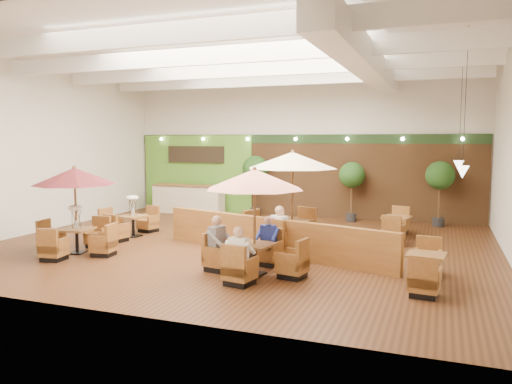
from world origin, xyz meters
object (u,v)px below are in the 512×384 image
at_px(topiary_1, 352,177).
at_px(diner_0, 240,249).
at_px(table_5, 396,228).
at_px(diner_4, 281,226).
at_px(topiary_0, 255,171).
at_px(service_counter, 188,199).
at_px(table_1, 255,201).
at_px(diner_3, 281,227).
at_px(booth_divider, 270,237).
at_px(table_3, 128,222).
at_px(topiary_2, 440,178).
at_px(diner_1, 268,235).
at_px(diner_2, 219,238).
at_px(table_0, 75,194).
at_px(table_2, 290,178).
at_px(table_4, 426,270).

xyz_separation_m(topiary_1, diner_0, (-0.78, -8.96, -0.89)).
distance_m(table_5, diner_4, 4.33).
height_order(topiary_0, diner_4, topiary_0).
relative_size(service_counter, table_1, 1.23).
distance_m(table_5, topiary_1, 3.55).
relative_size(diner_3, diner_4, 0.91).
distance_m(booth_divider, table_3, 5.13).
bearing_deg(table_1, topiary_2, 74.25).
distance_m(topiary_0, diner_1, 7.86).
distance_m(topiary_1, diner_2, 8.29).
bearing_deg(table_5, table_1, -105.45).
distance_m(booth_divider, table_5, 4.51).
bearing_deg(topiary_0, table_0, -105.52).
relative_size(table_0, diner_2, 2.85).
distance_m(topiary_0, topiary_2, 6.84).
xyz_separation_m(table_2, topiary_1, (0.84, 5.14, -0.32)).
bearing_deg(table_4, diner_2, -168.17).
distance_m(diner_2, diner_3, 2.13).
height_order(table_1, table_3, table_1).
bearing_deg(diner_2, diner_4, 166.89).
xyz_separation_m(table_4, diner_2, (-4.52, -0.47, 0.45)).
bearing_deg(table_0, diner_2, -11.76).
relative_size(service_counter, topiary_1, 1.36).
distance_m(diner_1, diner_4, 1.05).
distance_m(table_1, topiary_1, 8.11).
bearing_deg(diner_2, table_3, -110.48).
xyz_separation_m(table_0, table_5, (7.80, 5.06, -1.27)).
xyz_separation_m(topiary_2, diner_2, (-4.71, -8.07, -0.94)).
xyz_separation_m(topiary_2, diner_1, (-3.82, -7.19, -0.97)).
relative_size(table_1, topiary_0, 1.02).
distance_m(booth_divider, table_2, 1.81).
bearing_deg(table_3, diner_2, -20.72).
bearing_deg(service_counter, diner_0, -56.08).
bearing_deg(diner_1, diner_4, -88.16).
xyz_separation_m(table_5, topiary_0, (-5.64, 2.73, 1.45)).
xyz_separation_m(table_5, topiary_2, (1.20, 2.73, 1.37)).
distance_m(table_0, topiary_0, 8.08).
height_order(table_0, table_3, table_0).
relative_size(table_1, diner_2, 2.97).
bearing_deg(table_2, topiary_0, 141.66).
relative_size(topiary_0, diner_0, 3.03).
bearing_deg(table_5, topiary_2, 77.05).
xyz_separation_m(diner_0, diner_2, (-0.89, 0.89, 0.01)).
relative_size(booth_divider, diner_4, 8.25).
xyz_separation_m(service_counter, topiary_2, (9.71, 0.20, 1.12)).
bearing_deg(table_5, topiary_1, 134.83).
height_order(table_2, diner_1, table_2).
bearing_deg(service_counter, topiary_1, 1.72).
relative_size(table_3, diner_2, 2.85).
bearing_deg(table_1, booth_divider, 107.92).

